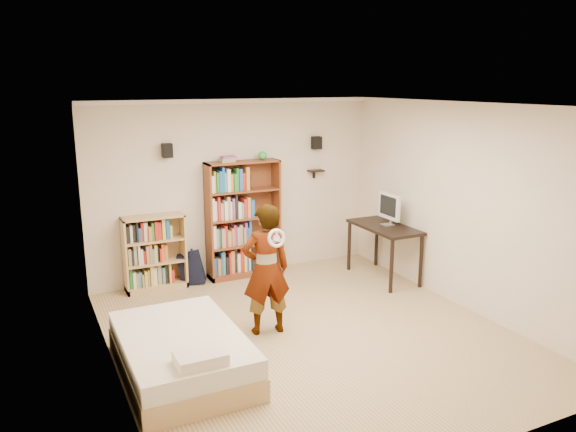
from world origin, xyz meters
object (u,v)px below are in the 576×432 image
Objects in this scene: low_bookshelf at (155,253)px; person at (266,269)px; tall_bookshelf at (243,219)px; daybed at (181,348)px; computer_desk at (383,252)px.

person reaches higher than low_bookshelf.
tall_bookshelf reaches higher than daybed.
person is at bearing -104.01° from tall_bookshelf.
low_bookshelf is 2.57m from daybed.
tall_bookshelf is at bearing 56.37° from daybed.
computer_desk is at bearing -150.30° from person.
low_bookshelf is at bearing 162.05° from computer_desk.
low_bookshelf is 2.22m from person.
daybed is at bearing 30.75° from person.
low_bookshelf is 0.60× the size of daybed.
tall_bookshelf is at bearing 150.69° from computer_desk.
tall_bookshelf is at bearing -96.66° from person.
computer_desk is at bearing -29.31° from tall_bookshelf.
low_bookshelf is at bearing 179.95° from tall_bookshelf.
tall_bookshelf is 2.20m from computer_desk.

